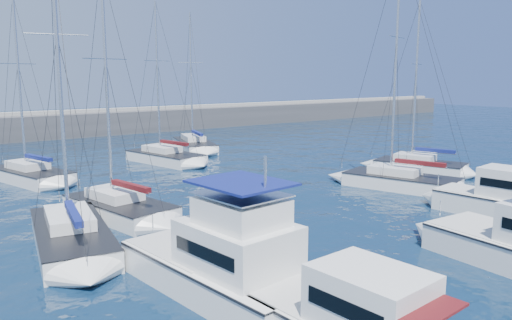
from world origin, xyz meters
TOP-DOWN VIEW (x-y plane):
  - ground at (0.00, 0.00)m, footprint 220.00×220.00m
  - breakwater at (0.00, 52.00)m, footprint 160.00×6.00m
  - motor_yacht_port_inner at (-8.57, -0.40)m, footprint 4.21×8.72m
  - motor_yacht_stbd_outer at (9.29, -1.24)m, footprint 3.17×6.34m
  - sailboat_mid_a at (-11.41, 8.18)m, footprint 4.64×9.09m
  - sailboat_mid_b at (-7.71, 11.57)m, footprint 4.27×7.73m
  - sailboat_mid_d at (10.83, 6.47)m, footprint 5.18×8.26m
  - sailboat_mid_e at (16.80, 9.04)m, footprint 5.06×7.50m
  - sailboat_back_a at (-9.24, 24.56)m, footprint 4.78×7.90m
  - sailboat_back_b at (2.59, 26.01)m, footprint 4.60×8.44m
  - sailboat_back_c at (8.89, 31.52)m, footprint 5.60×9.32m

SIDE VIEW (x-z plane):
  - ground at x=0.00m, z-range 0.00..0.00m
  - sailboat_back_c at x=8.89m, z-range -6.85..7.88m
  - sailboat_back_b at x=2.59m, z-range -6.80..7.84m
  - sailboat_back_a at x=-9.24m, z-range -6.42..7.46m
  - sailboat_mid_b at x=-7.71m, z-range -6.45..7.49m
  - sailboat_mid_a at x=-11.41m, z-range -7.20..8.25m
  - sailboat_mid_e at x=16.80m, z-range -6.46..7.51m
  - sailboat_mid_d at x=10.83m, z-range -7.83..8.93m
  - motor_yacht_stbd_outer at x=9.29m, z-range -0.66..2.54m
  - breakwater at x=0.00m, z-range -1.17..3.28m
  - motor_yacht_port_inner at x=-8.57m, z-range -1.21..3.48m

